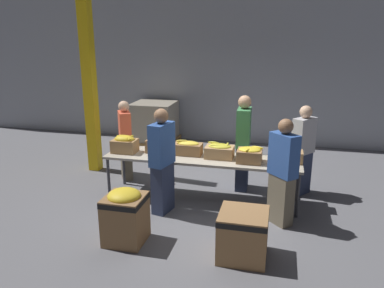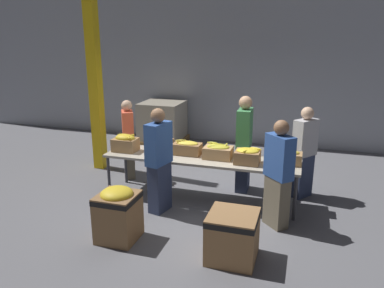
# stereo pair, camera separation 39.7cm
# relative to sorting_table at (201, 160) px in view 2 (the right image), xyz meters

# --- Properties ---
(ground_plane) EXTENTS (30.00, 30.00, 0.00)m
(ground_plane) POSITION_rel_sorting_table_xyz_m (0.00, 0.00, -0.70)
(ground_plane) COLOR slate
(wall_back) EXTENTS (16.00, 0.08, 4.00)m
(wall_back) POSITION_rel_sorting_table_xyz_m (0.00, 3.74, 1.30)
(wall_back) COLOR #9399A3
(wall_back) RESTS_ON ground_plane
(sorting_table) EXTENTS (3.20, 0.75, 0.75)m
(sorting_table) POSITION_rel_sorting_table_xyz_m (0.00, 0.00, 0.00)
(sorting_table) COLOR #B2A893
(sorting_table) RESTS_ON ground_plane
(banana_box_0) EXTENTS (0.41, 0.32, 0.30)m
(banana_box_0) POSITION_rel_sorting_table_xyz_m (-1.34, -0.04, 0.19)
(banana_box_0) COLOR #A37A4C
(banana_box_0) RESTS_ON sorting_table
(banana_box_1) EXTENTS (0.44, 0.27, 0.29)m
(banana_box_1) POSITION_rel_sorting_table_xyz_m (-0.76, 0.09, 0.19)
(banana_box_1) COLOR olive
(banana_box_1) RESTS_ON sorting_table
(banana_box_2) EXTENTS (0.47, 0.26, 0.26)m
(banana_box_2) POSITION_rel_sorting_table_xyz_m (-0.26, 0.08, 0.16)
(banana_box_2) COLOR olive
(banana_box_2) RESTS_ON sorting_table
(banana_box_3) EXTENTS (0.46, 0.32, 0.25)m
(banana_box_3) POSITION_rel_sorting_table_xyz_m (0.28, 0.04, 0.16)
(banana_box_3) COLOR tan
(banana_box_3) RESTS_ON sorting_table
(banana_box_4) EXTENTS (0.41, 0.33, 0.25)m
(banana_box_4) POSITION_rel_sorting_table_xyz_m (0.78, -0.07, 0.17)
(banana_box_4) COLOR olive
(banana_box_4) RESTS_ON sorting_table
(banana_box_5) EXTENTS (0.47, 0.29, 0.24)m
(banana_box_5) POSITION_rel_sorting_table_xyz_m (1.36, 0.08, 0.16)
(banana_box_5) COLOR #A37A4C
(banana_box_5) RESTS_ON sorting_table
(volunteer_0) EXTENTS (0.38, 0.45, 1.51)m
(volunteer_0) POSITION_rel_sorting_table_xyz_m (-1.61, 0.60, 0.05)
(volunteer_0) COLOR #6B604C
(volunteer_0) RESTS_ON ground_plane
(volunteer_1) EXTENTS (0.32, 0.48, 1.64)m
(volunteer_1) POSITION_rel_sorting_table_xyz_m (-0.49, -0.59, 0.11)
(volunteer_1) COLOR #2D3856
(volunteer_1) RESTS_ON ground_plane
(volunteer_2) EXTENTS (0.42, 0.46, 1.56)m
(volunteer_2) POSITION_rel_sorting_table_xyz_m (1.62, 0.63, 0.07)
(volunteer_2) COLOR #2D3856
(volunteer_2) RESTS_ON ground_plane
(volunteer_3) EXTENTS (0.44, 0.45, 1.57)m
(volunteer_3) POSITION_rel_sorting_table_xyz_m (1.29, -0.56, 0.08)
(volunteer_3) COLOR #6B604C
(volunteer_3) RESTS_ON ground_plane
(volunteer_4) EXTENTS (0.24, 0.46, 1.69)m
(volunteer_4) POSITION_rel_sorting_table_xyz_m (0.61, 0.62, 0.14)
(volunteer_4) COLOR #2D3856
(volunteer_4) RESTS_ON ground_plane
(donation_bin_0) EXTENTS (0.52, 0.52, 0.75)m
(donation_bin_0) POSITION_rel_sorting_table_xyz_m (-0.70, -1.57, -0.30)
(donation_bin_0) COLOR olive
(donation_bin_0) RESTS_ON ground_plane
(donation_bin_1) EXTENTS (0.60, 0.60, 0.60)m
(donation_bin_1) POSITION_rel_sorting_table_xyz_m (0.85, -1.57, -0.37)
(donation_bin_1) COLOR olive
(donation_bin_1) RESTS_ON ground_plane
(support_pillar) EXTENTS (0.21, 0.21, 4.00)m
(support_pillar) POSITION_rel_sorting_table_xyz_m (-2.44, 0.93, 1.30)
(support_pillar) COLOR yellow
(support_pillar) RESTS_ON ground_plane
(pallet_stack_0) EXTENTS (1.11, 1.11, 1.06)m
(pallet_stack_0) POSITION_rel_sorting_table_xyz_m (-1.88, 3.06, -0.18)
(pallet_stack_0) COLOR olive
(pallet_stack_0) RESTS_ON ground_plane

